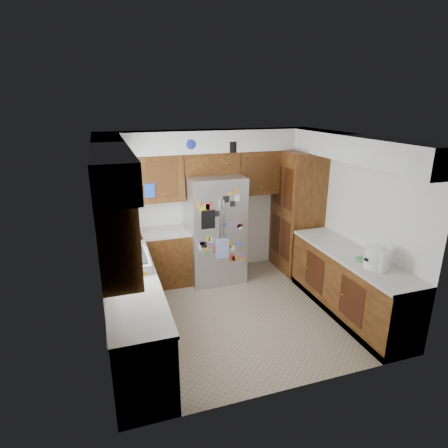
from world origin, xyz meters
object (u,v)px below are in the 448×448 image
Objects in this scene: pantry at (297,212)px; paper_towel at (383,262)px; fridge at (215,229)px; rice_cooker at (377,256)px.

paper_towel is at bearing -90.71° from pantry.
fridge is 2.62m from rice_cooker.
fridge is at bearing 177.95° from pantry.
fridge is (-1.50, 0.05, -0.17)m from pantry.
pantry reaches higher than paper_towel.
rice_cooker is at bearing 78.54° from paper_towel.
paper_towel is (-0.03, -0.13, -0.02)m from rice_cooker.
paper_towel is (-0.03, -2.22, -0.02)m from pantry.
pantry is 8.22× the size of paper_towel.
pantry is 1.19× the size of fridge.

